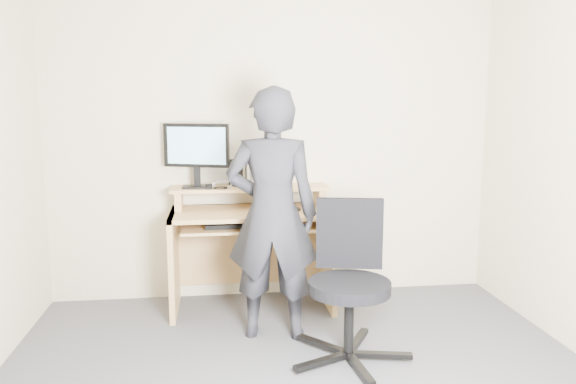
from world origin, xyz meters
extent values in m
cube|color=beige|center=(0.00, 1.75, 1.25)|extent=(3.50, 0.02, 2.50)
cube|color=#DDB36B|center=(-0.78, 1.45, 0.38)|extent=(0.04, 0.60, 0.75)
cube|color=#DDB36B|center=(0.38, 1.45, 0.38)|extent=(0.04, 0.60, 0.75)
cube|color=#DDB36B|center=(-0.20, 1.45, 0.73)|extent=(1.20, 0.60, 0.03)
cube|color=#DDB36B|center=(-0.20, 1.37, 0.64)|extent=(1.02, 0.38, 0.02)
cube|color=#DDB36B|center=(-0.74, 1.60, 0.82)|extent=(0.05, 0.28, 0.15)
cube|color=#DDB36B|center=(0.34, 1.60, 0.82)|extent=(0.05, 0.28, 0.15)
cube|color=#DDB36B|center=(-0.20, 1.60, 0.90)|extent=(1.20, 0.30, 0.02)
cube|color=#DDB36B|center=(-0.20, 1.74, 0.42)|extent=(1.20, 0.03, 0.65)
cube|color=black|center=(-0.60, 1.58, 0.92)|extent=(0.22, 0.14, 0.02)
cube|color=black|center=(-0.60, 1.60, 1.00)|extent=(0.05, 0.04, 0.14)
cube|color=black|center=(-0.60, 1.57, 1.23)|extent=(0.49, 0.21, 0.32)
cube|color=#86CAE7|center=(-0.60, 1.55, 1.23)|extent=(0.43, 0.16, 0.27)
cube|color=black|center=(-0.31, 1.65, 1.01)|extent=(0.11, 0.15, 0.20)
cylinder|color=#AEAEB2|center=(-0.20, 1.61, 1.00)|extent=(0.09, 0.09, 0.18)
cube|color=black|center=(-0.03, 1.57, 0.92)|extent=(0.08, 0.13, 0.01)
cube|color=black|center=(-0.51, 1.51, 0.93)|extent=(0.05, 0.05, 0.03)
torus|color=silver|center=(-0.41, 1.66, 0.92)|extent=(0.18, 0.18, 0.06)
cube|color=black|center=(-0.31, 1.36, 0.67)|extent=(0.46, 0.19, 0.03)
ellipsoid|color=black|center=(0.11, 1.35, 0.77)|extent=(0.11, 0.09, 0.04)
cube|color=black|center=(0.51, 0.44, 0.04)|extent=(0.38, 0.13, 0.03)
cube|color=black|center=(0.42, 0.65, 0.04)|extent=(0.23, 0.35, 0.03)
cube|color=black|center=(0.19, 0.63, 0.04)|extent=(0.29, 0.31, 0.03)
cube|color=black|center=(0.14, 0.40, 0.04)|extent=(0.36, 0.20, 0.03)
cube|color=black|center=(0.34, 0.29, 0.04)|extent=(0.09, 0.38, 0.03)
cylinder|color=black|center=(0.32, 0.48, 0.25)|extent=(0.06, 0.06, 0.39)
cylinder|color=black|center=(0.32, 0.48, 0.46)|extent=(0.49, 0.49, 0.07)
cube|color=black|center=(0.36, 0.69, 0.74)|extent=(0.42, 0.14, 0.44)
imported|color=black|center=(-0.10, 0.91, 0.83)|extent=(0.66, 0.49, 1.65)
camera|label=1|loc=(-0.45, -2.65, 1.56)|focal=35.00mm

